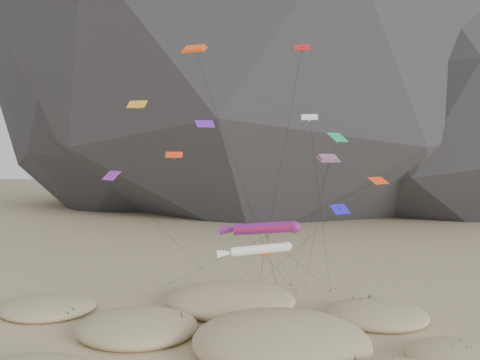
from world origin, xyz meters
The scene contains 8 objects.
dunes centered at (-1.49, 3.68, 0.72)m, with size 52.05×36.89×4.27m.
dune_grass centered at (-0.16, 3.89, 0.86)m, with size 42.84×29.01×1.53m.
kite_stakes centered at (0.98, 23.45, 0.15)m, with size 22.54×3.31×0.30m.
rainbow_tube_kite centered at (0.73, 8.24, 10.60)m, with size 8.31×15.48×11.54m.
white_tube_kite centered at (0.25, 6.61, 8.74)m, with size 7.41×16.68×9.48m.
orange_parafoil centered at (-6.40, 12.19, 28.93)m, with size 10.99×12.64×29.82m.
multi_parafoil centered at (7.40, 8.71, 17.44)m, with size 2.53×16.25×18.11m.
delta_kites centered at (0.60, 11.53, 17.60)m, with size 29.65×18.80×29.89m.
Camera 1 is at (0.87, -38.54, 18.51)m, focal length 35.00 mm.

